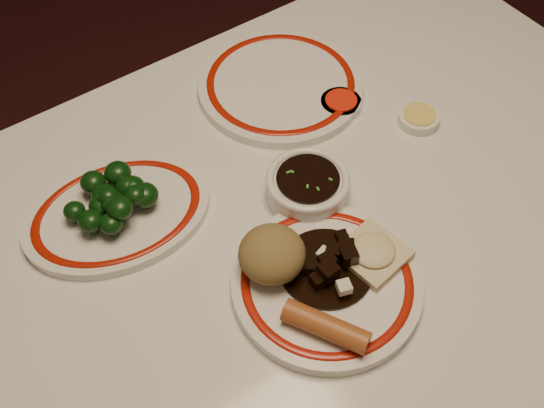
{
  "coord_description": "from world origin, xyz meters",
  "views": [
    {
      "loc": [
        -0.35,
        -0.38,
        1.51
      ],
      "look_at": [
        -0.04,
        0.06,
        0.8
      ],
      "focal_mm": 45.0,
      "sensor_mm": 36.0,
      "label": 1
    }
  ],
  "objects_px": {
    "main_plate": "(327,284)",
    "broccoli_plate": "(117,214)",
    "spring_roll": "(326,326)",
    "broccoli_pile": "(115,198)",
    "fried_wonton": "(373,252)",
    "soy_bowl": "(307,188)",
    "dining_table": "(318,279)",
    "stirfry_heap": "(327,265)",
    "rice_mound": "(272,254)"
  },
  "relations": [
    {
      "from": "rice_mound",
      "to": "soy_bowl",
      "type": "xyz_separation_m",
      "value": [
        0.12,
        0.08,
        -0.03
      ]
    },
    {
      "from": "dining_table",
      "to": "stirfry_heap",
      "type": "relative_size",
      "value": 9.85
    },
    {
      "from": "spring_roll",
      "to": "broccoli_pile",
      "type": "xyz_separation_m",
      "value": [
        -0.12,
        0.31,
        0.01
      ]
    },
    {
      "from": "main_plate",
      "to": "fried_wonton",
      "type": "bearing_deg",
      "value": -4.19
    },
    {
      "from": "rice_mound",
      "to": "soy_bowl",
      "type": "bearing_deg",
      "value": 33.58
    },
    {
      "from": "dining_table",
      "to": "soy_bowl",
      "type": "distance_m",
      "value": 0.14
    },
    {
      "from": "dining_table",
      "to": "main_plate",
      "type": "bearing_deg",
      "value": -123.04
    },
    {
      "from": "spring_roll",
      "to": "soy_bowl",
      "type": "distance_m",
      "value": 0.22
    },
    {
      "from": "broccoli_pile",
      "to": "soy_bowl",
      "type": "bearing_deg",
      "value": -28.12
    },
    {
      "from": "soy_bowl",
      "to": "fried_wonton",
      "type": "bearing_deg",
      "value": -89.94
    },
    {
      "from": "dining_table",
      "to": "broccoli_pile",
      "type": "xyz_separation_m",
      "value": [
        -0.2,
        0.2,
        0.13
      ]
    },
    {
      "from": "broccoli_plate",
      "to": "rice_mound",
      "type": "bearing_deg",
      "value": -58.86
    },
    {
      "from": "spring_roll",
      "to": "broccoli_pile",
      "type": "bearing_deg",
      "value": 81.4
    },
    {
      "from": "dining_table",
      "to": "spring_roll",
      "type": "relative_size",
      "value": 11.26
    },
    {
      "from": "stirfry_heap",
      "to": "main_plate",
      "type": "bearing_deg",
      "value": -126.39
    },
    {
      "from": "rice_mound",
      "to": "stirfry_heap",
      "type": "distance_m",
      "value": 0.07
    },
    {
      "from": "rice_mound",
      "to": "soy_bowl",
      "type": "distance_m",
      "value": 0.14
    },
    {
      "from": "stirfry_heap",
      "to": "soy_bowl",
      "type": "relative_size",
      "value": 1.07
    },
    {
      "from": "main_plate",
      "to": "broccoli_pile",
      "type": "distance_m",
      "value": 0.31
    },
    {
      "from": "dining_table",
      "to": "soy_bowl",
      "type": "relative_size",
      "value": 10.5
    },
    {
      "from": "broccoli_pile",
      "to": "soy_bowl",
      "type": "distance_m",
      "value": 0.26
    },
    {
      "from": "dining_table",
      "to": "main_plate",
      "type": "relative_size",
      "value": 4.22
    },
    {
      "from": "broccoli_plate",
      "to": "soy_bowl",
      "type": "xyz_separation_m",
      "value": [
        0.23,
        -0.12,
        0.01
      ]
    },
    {
      "from": "rice_mound",
      "to": "fried_wonton",
      "type": "height_order",
      "value": "rice_mound"
    },
    {
      "from": "stirfry_heap",
      "to": "soy_bowl",
      "type": "bearing_deg",
      "value": 63.27
    },
    {
      "from": "stirfry_heap",
      "to": "broccoli_plate",
      "type": "distance_m",
      "value": 0.3
    },
    {
      "from": "broccoli_pile",
      "to": "broccoli_plate",
      "type": "bearing_deg",
      "value": -146.85
    },
    {
      "from": "rice_mound",
      "to": "soy_bowl",
      "type": "height_order",
      "value": "rice_mound"
    },
    {
      "from": "stirfry_heap",
      "to": "fried_wonton",
      "type": "bearing_deg",
      "value": -16.87
    },
    {
      "from": "stirfry_heap",
      "to": "broccoli_pile",
      "type": "xyz_separation_m",
      "value": [
        -0.17,
        0.24,
        0.01
      ]
    },
    {
      "from": "fried_wonton",
      "to": "broccoli_pile",
      "type": "xyz_separation_m",
      "value": [
        -0.23,
        0.26,
        0.01
      ]
    },
    {
      "from": "broccoli_pile",
      "to": "soy_bowl",
      "type": "height_order",
      "value": "broccoli_pile"
    },
    {
      "from": "stirfry_heap",
      "to": "broccoli_pile",
      "type": "distance_m",
      "value": 0.3
    },
    {
      "from": "broccoli_plate",
      "to": "soy_bowl",
      "type": "relative_size",
      "value": 2.53
    },
    {
      "from": "main_plate",
      "to": "spring_roll",
      "type": "bearing_deg",
      "value": -130.24
    },
    {
      "from": "main_plate",
      "to": "broccoli_plate",
      "type": "distance_m",
      "value": 0.3
    },
    {
      "from": "spring_roll",
      "to": "broccoli_plate",
      "type": "distance_m",
      "value": 0.33
    },
    {
      "from": "broccoli_pile",
      "to": "dining_table",
      "type": "bearing_deg",
      "value": -45.0
    },
    {
      "from": "dining_table",
      "to": "rice_mound",
      "type": "xyz_separation_m",
      "value": [
        -0.08,
        -0.0,
        0.14
      ]
    },
    {
      "from": "broccoli_plate",
      "to": "broccoli_pile",
      "type": "xyz_separation_m",
      "value": [
        0.0,
        0.0,
        0.03
      ]
    },
    {
      "from": "main_plate",
      "to": "soy_bowl",
      "type": "height_order",
      "value": "soy_bowl"
    },
    {
      "from": "spring_roll",
      "to": "broccoli_plate",
      "type": "bearing_deg",
      "value": 82.06
    },
    {
      "from": "stirfry_heap",
      "to": "spring_roll",
      "type": "bearing_deg",
      "value": -129.53
    },
    {
      "from": "dining_table",
      "to": "broccoli_pile",
      "type": "distance_m",
      "value": 0.31
    },
    {
      "from": "spring_roll",
      "to": "dining_table",
      "type": "bearing_deg",
      "value": 24.41
    },
    {
      "from": "dining_table",
      "to": "spring_roll",
      "type": "distance_m",
      "value": 0.19
    },
    {
      "from": "dining_table",
      "to": "rice_mound",
      "type": "height_order",
      "value": "rice_mound"
    },
    {
      "from": "spring_roll",
      "to": "fried_wonton",
      "type": "distance_m",
      "value": 0.13
    },
    {
      "from": "fried_wonton",
      "to": "broccoli_plate",
      "type": "distance_m",
      "value": 0.35
    },
    {
      "from": "stirfry_heap",
      "to": "broccoli_pile",
      "type": "height_order",
      "value": "broccoli_pile"
    }
  ]
}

